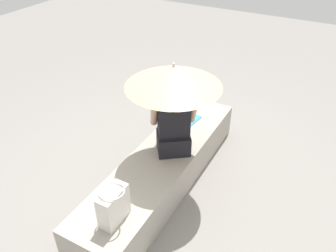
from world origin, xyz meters
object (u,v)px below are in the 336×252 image
person_seated (174,121)px  parasol (174,76)px  handbag_black (113,205)px  magazine (189,119)px

person_seated → parasol: 0.54m
handbag_black → magazine: size_ratio=1.22×
person_seated → parasol: size_ratio=0.85×
parasol → handbag_black: bearing=-1.3°
person_seated → parasol: (0.07, 0.03, 0.54)m
person_seated → magazine: person_seated is taller
handbag_black → magazine: (-1.71, -0.12, -0.16)m
person_seated → magazine: bearing=-169.6°
magazine → person_seated: bearing=18.3°
person_seated → magazine: size_ratio=3.21×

